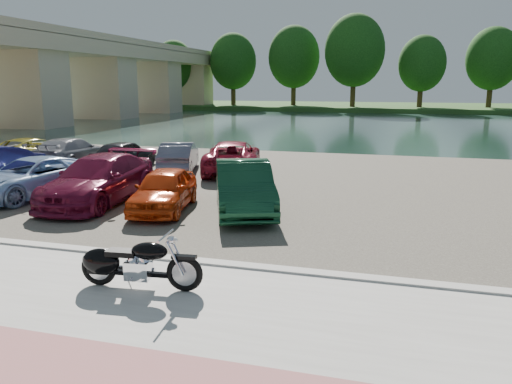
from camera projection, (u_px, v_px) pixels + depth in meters
ground at (194, 311)px, 8.45m from camera, size 200.00×200.00×0.00m
promenade at (168, 336)px, 7.50m from camera, size 60.00×6.00×0.10m
kerb at (231, 266)px, 10.31m from camera, size 60.00×0.30×0.14m
parking_lot at (307, 185)px, 18.79m from camera, size 60.00×18.00×0.04m
river at (361, 125)px, 46.08m from camera, size 120.00×40.00×0.00m
far_bank at (376, 107)px, 76.12m from camera, size 120.00×24.00×0.60m
bridge at (98, 67)px, 53.26m from camera, size 7.00×56.00×8.55m
far_trees at (410, 56)px, 67.60m from camera, size 70.25×10.68×12.52m
motorcycle at (130, 263)px, 9.09m from camera, size 2.33×0.75×1.05m
car_2 at (31, 177)px, 16.69m from camera, size 3.26×5.09×1.31m
car_3 at (99, 180)px, 15.84m from camera, size 2.33×5.21×1.49m
car_4 at (164, 190)px, 14.90m from camera, size 2.14×3.89×1.25m
car_5 at (244, 187)px, 14.70m from camera, size 3.11×4.78×1.49m
car_6 at (32, 151)px, 23.55m from camera, size 2.19×4.55×1.25m
car_7 at (71, 152)px, 22.78m from camera, size 2.19×4.70×1.33m
car_8 at (124, 154)px, 22.25m from camera, size 1.61×3.81×1.29m
car_9 at (179, 157)px, 21.59m from camera, size 2.39×4.08×1.27m
car_10 at (233, 157)px, 21.25m from camera, size 3.39×5.29×1.36m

